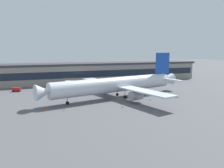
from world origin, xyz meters
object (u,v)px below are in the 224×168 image
Objects in this scene: airliner at (117,85)px; crew_van at (94,82)px; stair_truck at (124,81)px; traffic_cone_3 at (123,107)px; traffic_cone_1 at (64,109)px; fuel_truck at (74,84)px; traffic_cone_0 at (150,100)px; belt_loader at (154,81)px; baggage_tug at (17,89)px; traffic_cone_2 at (47,110)px.

crew_van is at bearing 89.23° from airliner.
airliner reaches higher than stair_truck.
airliner is at bearing 73.82° from traffic_cone_3.
traffic_cone_1 is at bearing -132.24° from stair_truck.
airliner reaches higher than fuel_truck.
airliner is 105.46× the size of traffic_cone_0.
fuel_truck is at bearing 179.51° from belt_loader.
traffic_cone_1 is at bearing -105.36° from fuel_truck.
stair_truck reaches higher than belt_loader.
baggage_tug is 56.15m from traffic_cone_3.
traffic_cone_0 is (-25.67, -39.71, -0.85)m from belt_loader.
belt_loader is 0.75× the size of fuel_truck.
traffic_cone_0 is at bearing 2.13° from traffic_cone_2.
traffic_cone_2 reaches higher than traffic_cone_3.
traffic_cone_1 is at bearing -143.97° from belt_loader.
airliner is 36.80m from stair_truck.
fuel_truck is at bearing 110.67° from airliner.
traffic_cone_3 is at bearing -155.01° from traffic_cone_0.
baggage_tug is 40.86m from traffic_cone_2.
traffic_cone_0 is (21.05, -40.10, -1.58)m from fuel_truck.
baggage_tug is 0.77× the size of crew_van.
traffic_cone_1 is 5.50m from traffic_cone_2.
baggage_tug reaches higher than traffic_cone_3.
stair_truck is 10.27× the size of traffic_cone_3.
belt_loader is at bearing -6.86° from stair_truck.
fuel_truck is at bearing 3.99° from baggage_tug.
fuel_truck is at bearing -159.50° from crew_van.
traffic_cone_0 is at bearing -78.53° from crew_van.
crew_van is at bearing 170.77° from stair_truck.
crew_van is 51.49m from traffic_cone_3.
traffic_cone_3 is at bearing -130.72° from belt_loader.
stair_truck is at bearing -9.23° from crew_van.
crew_van is at bearing 171.99° from belt_loader.
baggage_tug is 27.01m from fuel_truck.
crew_van is at bearing 84.25° from traffic_cone_3.
traffic_cone_1 is at bearing -152.01° from airliner.
stair_truck is (17.28, 32.33, -3.30)m from airliner.
belt_loader is 46.73m from fuel_truck.
crew_van reaches higher than traffic_cone_1.
belt_loader is at bearing -8.01° from crew_van.
belt_loader is 1.24× the size of crew_van.
belt_loader is 47.29m from traffic_cone_0.
stair_truck is at bearing 3.73° from baggage_tug.
baggage_tug is (-38.46, 28.69, -4.19)m from airliner.
traffic_cone_2 reaches higher than traffic_cone_0.
stair_truck reaches higher than traffic_cone_0.
traffic_cone_3 reaches higher than traffic_cone_0.
traffic_cone_2 is (-28.64, -10.96, -4.92)m from airliner.
airliner is at bearing -69.33° from fuel_truck.
traffic_cone_0 is at bearing 4.99° from traffic_cone_1.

